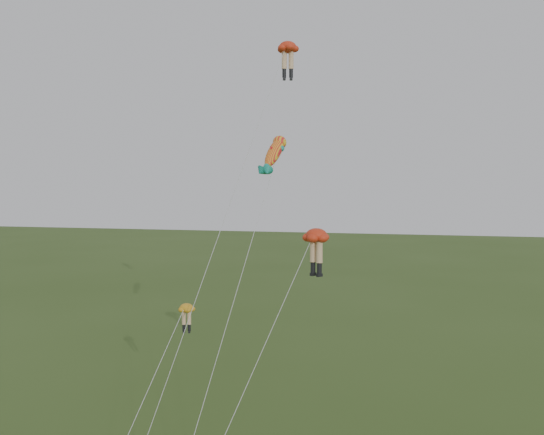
# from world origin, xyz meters

# --- Properties ---
(legs_kite_red_high) EXTENTS (6.15, 13.16, 23.91)m
(legs_kite_red_high) POSITION_xyz_m (2.28, 12.09, 22.96)
(legs_kite_red_high) COLOR red
(legs_kite_red_high) RESTS_ON ground
(legs_kite_red_mid) EXTENTS (5.35, 8.57, 12.10)m
(legs_kite_red_mid) POSITION_xyz_m (5.51, 5.24, 11.37)
(legs_kite_red_mid) COLOR red
(legs_kite_red_mid) RESTS_ON ground
(legs_kite_yellow) EXTENTS (1.49, 9.49, 7.55)m
(legs_kite_yellow) POSITION_xyz_m (-2.16, 5.14, 6.89)
(legs_kite_yellow) COLOR orange
(legs_kite_yellow) RESTS_ON ground
(fish_kite) EXTENTS (3.07, 11.55, 17.72)m
(fish_kite) POSITION_xyz_m (2.38, 8.55, 16.35)
(fish_kite) COLOR yellow
(fish_kite) RESTS_ON ground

